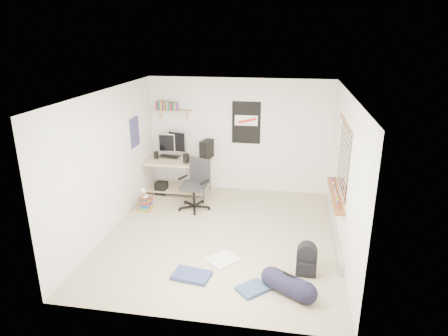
% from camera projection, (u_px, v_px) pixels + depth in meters
% --- Properties ---
extents(floor, '(4.00, 4.50, 0.01)m').
position_uv_depth(floor, '(221.00, 235.00, 7.06)').
color(floor, gray).
rests_on(floor, ground).
extents(ceiling, '(4.00, 4.50, 0.01)m').
position_uv_depth(ceiling, '(221.00, 93.00, 6.25)').
color(ceiling, white).
rests_on(ceiling, ground).
extents(back_wall, '(4.00, 0.01, 2.50)m').
position_uv_depth(back_wall, '(239.00, 136.00, 8.76)').
color(back_wall, silver).
rests_on(back_wall, ground).
extents(left_wall, '(0.01, 4.50, 2.50)m').
position_uv_depth(left_wall, '(109.00, 162.00, 6.98)').
color(left_wall, silver).
rests_on(left_wall, ground).
extents(right_wall, '(0.01, 4.50, 2.50)m').
position_uv_depth(right_wall, '(345.00, 175.00, 6.34)').
color(right_wall, silver).
rests_on(right_wall, ground).
extents(desk, '(1.85, 1.08, 0.79)m').
position_uv_depth(desk, '(171.00, 177.00, 8.84)').
color(desk, tan).
rests_on(desk, floor).
extents(monitor_left, '(0.38, 0.11, 0.41)m').
position_uv_depth(monitor_left, '(167.00, 147.00, 8.86)').
color(monitor_left, '#B6B6BB').
rests_on(monitor_left, desk).
extents(monitor_right, '(0.45, 0.21, 0.48)m').
position_uv_depth(monitor_right, '(177.00, 145.00, 8.81)').
color(monitor_right, '#A1A2A6').
rests_on(monitor_right, desk).
extents(pc_tower, '(0.27, 0.41, 0.39)m').
position_uv_depth(pc_tower, '(207.00, 149.00, 8.70)').
color(pc_tower, black).
rests_on(pc_tower, desk).
extents(keyboard, '(0.46, 0.23, 0.02)m').
position_uv_depth(keyboard, '(169.00, 156.00, 8.82)').
color(keyboard, black).
rests_on(keyboard, desk).
extents(speaker_left, '(0.08, 0.08, 0.16)m').
position_uv_depth(speaker_left, '(156.00, 155.00, 8.68)').
color(speaker_left, black).
rests_on(speaker_left, desk).
extents(speaker_right, '(0.13, 0.13, 0.20)m').
position_uv_depth(speaker_right, '(186.00, 158.00, 8.40)').
color(speaker_right, black).
rests_on(speaker_right, desk).
extents(office_chair, '(0.86, 0.86, 1.02)m').
position_uv_depth(office_chair, '(194.00, 186.00, 7.97)').
color(office_chair, black).
rests_on(office_chair, floor).
extents(wall_shelf, '(0.80, 0.22, 0.24)m').
position_uv_depth(wall_shelf, '(173.00, 111.00, 8.72)').
color(wall_shelf, tan).
rests_on(wall_shelf, back_wall).
extents(poster_back_wall, '(0.62, 0.03, 0.92)m').
position_uv_depth(poster_back_wall, '(246.00, 123.00, 8.62)').
color(poster_back_wall, black).
rests_on(poster_back_wall, back_wall).
extents(poster_left_wall, '(0.02, 0.42, 0.60)m').
position_uv_depth(poster_left_wall, '(135.00, 132.00, 8.02)').
color(poster_left_wall, navy).
rests_on(poster_left_wall, left_wall).
extents(window, '(0.10, 1.50, 1.26)m').
position_uv_depth(window, '(341.00, 157.00, 6.56)').
color(window, brown).
rests_on(window, right_wall).
extents(baseboard_heater, '(0.08, 2.50, 0.18)m').
position_uv_depth(baseboard_heater, '(334.00, 231.00, 7.00)').
color(baseboard_heater, '#B7B2A8').
rests_on(baseboard_heater, floor).
extents(backpack, '(0.31, 0.25, 0.40)m').
position_uv_depth(backpack, '(306.00, 262.00, 5.87)').
color(backpack, black).
rests_on(backpack, floor).
extents(duffel_bag, '(0.40, 0.40, 0.58)m').
position_uv_depth(duffel_bag, '(288.00, 285.00, 5.43)').
color(duffel_bag, black).
rests_on(duffel_bag, floor).
extents(tshirt, '(0.59, 0.60, 0.04)m').
position_uv_depth(tshirt, '(223.00, 260.00, 6.25)').
color(tshirt, silver).
rests_on(tshirt, floor).
extents(jeans_a, '(0.58, 0.42, 0.06)m').
position_uv_depth(jeans_a, '(191.00, 275.00, 5.83)').
color(jeans_a, navy).
rests_on(jeans_a, floor).
extents(jeans_b, '(0.51, 0.50, 0.05)m').
position_uv_depth(jeans_b, '(253.00, 289.00, 5.54)').
color(jeans_b, navy).
rests_on(jeans_b, floor).
extents(book_stack, '(0.56, 0.49, 0.33)m').
position_uv_depth(book_stack, '(145.00, 203.00, 8.02)').
color(book_stack, brown).
rests_on(book_stack, floor).
extents(desk_lamp, '(0.17, 0.20, 0.18)m').
position_uv_depth(desk_lamp, '(145.00, 193.00, 7.93)').
color(desk_lamp, white).
rests_on(desk_lamp, book_stack).
extents(subwoofer, '(0.26, 0.26, 0.27)m').
position_uv_depth(subwoofer, '(161.00, 188.00, 8.82)').
color(subwoofer, black).
rests_on(subwoofer, floor).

